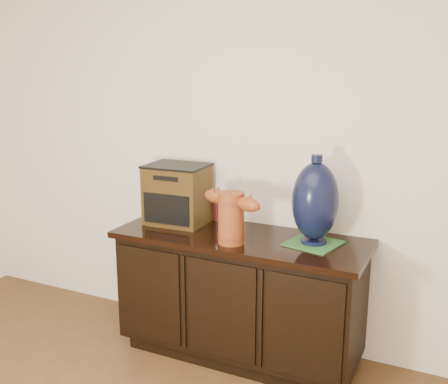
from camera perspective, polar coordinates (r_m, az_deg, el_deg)
The scene contains 6 objects.
sideboard at distance 3.15m, azimuth 1.72°, elevation -11.14°, with size 1.46×0.56×0.75m.
terracotta_vessel at distance 2.84m, azimuth 0.79°, elevation -2.50°, with size 0.40×0.20×0.29m.
tv_radio at distance 3.22m, azimuth -5.08°, elevation -0.22°, with size 0.37×0.31×0.37m.
green_mat at distance 2.92m, azimuth 9.70°, elevation -5.52°, with size 0.26×0.26×0.01m, color #2F682F.
lamp_base at distance 2.85m, azimuth 9.89°, elevation -1.04°, with size 0.30×0.30×0.49m.
spray_can at distance 3.29m, azimuth -0.71°, elevation -1.53°, with size 0.06×0.06×0.19m.
Camera 1 is at (1.15, -0.39, 1.71)m, focal length 42.00 mm.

